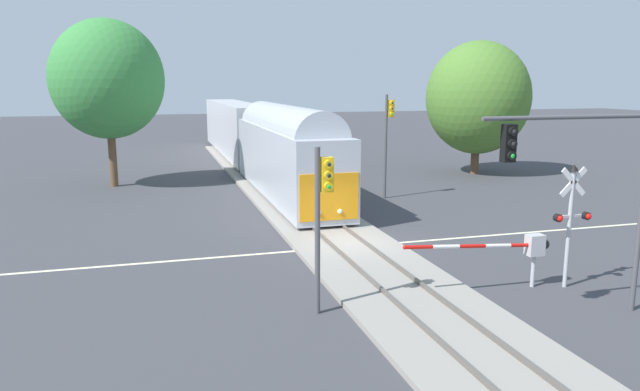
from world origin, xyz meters
The scene contains 11 objects.
ground_plane centered at (0.00, 0.00, 0.00)m, with size 220.00×220.00×0.00m, color #3D3D42.
road_centre_stripe centered at (0.00, 0.00, 0.00)m, with size 44.00×0.20×0.01m.
railway_track centered at (0.00, 0.00, 0.10)m, with size 4.40×80.00×0.32m.
commuter_train centered at (0.00, 22.00, 2.78)m, with size 3.04×42.40×5.16m.
crossing_gate_near centered at (3.99, -6.29, 1.42)m, with size 5.29×0.40×1.81m.
crossing_signal_mast centered at (5.56, -6.63, 2.53)m, with size 1.36×0.44×4.15m.
traffic_signal_far_side centered at (5.72, 9.40, 4.06)m, with size 0.53×0.38×6.08m.
traffic_signal_near_right centered at (4.56, -8.92, 4.63)m, with size 5.86×0.38×6.07m.
traffic_signal_median centered at (-2.91, -6.55, 3.33)m, with size 0.53×0.38×4.96m.
maple_right_background centered at (15.70, 16.39, 5.64)m, with size 7.59×7.59×9.78m.
oak_behind_train centered at (-10.08, 18.14, 6.95)m, with size 7.14×7.14×10.77m.
Camera 1 is at (-7.51, -22.34, 6.73)m, focal length 32.86 mm.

